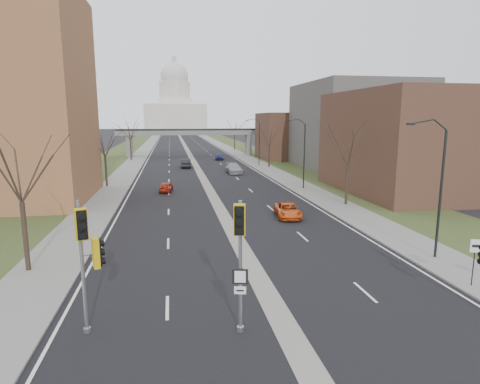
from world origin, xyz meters
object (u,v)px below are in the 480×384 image
object	(u,v)px
car_left_near	(166,187)
car_right_far	(219,156)
signal_pole_median	(240,244)
car_right_near	(288,210)
speed_limit_sign	(475,254)
car_left_far	(186,163)
signal_pole_left	(88,248)
car_right_mid	(234,168)

from	to	relation	value
car_left_near	car_right_far	world-z (taller)	car_right_far
signal_pole_median	car_right_far	bearing A→B (deg)	97.06
car_right_near	car_right_far	size ratio (longest dim) A/B	1.09
signal_pole_median	car_right_far	xyz separation A→B (m)	(7.70, 71.54, -3.20)
speed_limit_sign	car_right_near	xyz separation A→B (m)	(-5.14, 16.55, -1.23)
signal_pole_median	car_left_far	xyz separation A→B (m)	(0.03, 58.34, -3.12)
car_right_near	car_right_far	distance (m)	52.41
car_left_far	car_right_near	distance (m)	39.95
speed_limit_sign	car_right_far	xyz separation A→B (m)	(-5.14, 68.96, -1.15)
car_left_far	car_right_far	size ratio (longest dim) A/B	1.15
signal_pole_left	car_left_far	size ratio (longest dim) A/B	1.19
car_left_far	car_right_mid	distance (m)	11.77
car_left_near	car_right_near	world-z (taller)	car_right_near
speed_limit_sign	car_right_far	size ratio (longest dim) A/B	0.61
car_left_near	car_right_mid	world-z (taller)	car_right_mid
signal_pole_median	car_right_far	distance (m)	72.02
speed_limit_sign	car_right_near	size ratio (longest dim) A/B	0.56
speed_limit_sign	car_right_far	distance (m)	69.16
signal_pole_median	car_right_far	size ratio (longest dim) A/B	1.34
signal_pole_left	car_right_near	distance (m)	22.79
car_right_mid	signal_pole_median	bearing A→B (deg)	-99.93
speed_limit_sign	car_right_mid	size ratio (longest dim) A/B	0.47
car_left_near	car_left_far	bearing A→B (deg)	-91.36
car_left_near	car_right_near	distance (m)	18.55
signal_pole_median	car_right_near	size ratio (longest dim) A/B	1.24
speed_limit_sign	signal_pole_median	bearing A→B (deg)	-149.69
car_right_near	signal_pole_left	bearing A→B (deg)	-119.93
speed_limit_sign	car_left_far	distance (m)	57.23
signal_pole_median	car_right_mid	bearing A→B (deg)	94.55
signal_pole_left	car_left_far	bearing A→B (deg)	63.79
car_left_near	car_right_mid	bearing A→B (deg)	-118.96
car_left_far	car_right_far	xyz separation A→B (m)	(7.67, 13.20, -0.08)
signal_pole_median	car_right_far	world-z (taller)	signal_pole_median
speed_limit_sign	car_left_far	xyz separation A→B (m)	(-12.81, 55.77, -1.07)
signal_pole_median	car_left_far	size ratio (longest dim) A/B	1.17
signal_pole_median	car_left_far	world-z (taller)	signal_pole_median
signal_pole_left	car_right_near	xyz separation A→B (m)	(13.68, 17.97, -3.08)
car_right_far	signal_pole_left	bearing A→B (deg)	-96.14
car_right_mid	car_right_far	distance (m)	22.30
car_right_near	car_right_far	bearing A→B (deg)	97.35
car_right_near	car_right_mid	world-z (taller)	car_right_mid
signal_pole_median	car_right_mid	distance (m)	49.90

